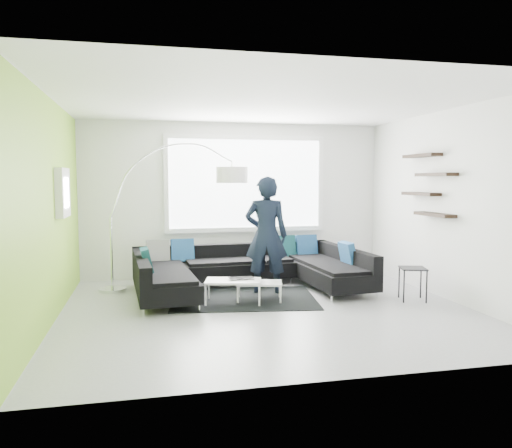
{
  "coord_description": "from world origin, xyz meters",
  "views": [
    {
      "loc": [
        -1.61,
        -6.52,
        1.77
      ],
      "look_at": [
        0.04,
        0.9,
        1.1
      ],
      "focal_mm": 35.0,
      "sensor_mm": 36.0,
      "label": 1
    }
  ],
  "objects": [
    {
      "name": "rug",
      "position": [
        -0.2,
        0.66,
        0.01
      ],
      "size": [
        2.3,
        1.82,
        0.01
      ],
      "primitive_type": "cube",
      "rotation": [
        0.0,
        0.0,
        -0.14
      ],
      "color": "black",
      "rests_on": "ground"
    },
    {
      "name": "ground",
      "position": [
        0.0,
        0.0,
        0.0
      ],
      "size": [
        5.5,
        5.5,
        0.0
      ],
      "primitive_type": "plane",
      "color": "gray",
      "rests_on": "ground"
    },
    {
      "name": "sectional_sofa",
      "position": [
        -0.02,
        1.11,
        0.33
      ],
      "size": [
        3.64,
        2.39,
        0.76
      ],
      "rotation": [
        0.0,
        0.0,
        0.06
      ],
      "color": "black",
      "rests_on": "ground"
    },
    {
      "name": "arc_lamp",
      "position": [
        -2.15,
        1.63,
        1.18
      ],
      "size": [
        2.31,
        1.15,
        2.36
      ],
      "primitive_type": null,
      "rotation": [
        0.0,
        0.0,
        -0.16
      ],
      "color": "white",
      "rests_on": "ground"
    },
    {
      "name": "person",
      "position": [
        0.23,
        0.98,
        0.91
      ],
      "size": [
        0.88,
        0.77,
        1.82
      ],
      "primitive_type": "imported",
      "rotation": [
        0.0,
        0.0,
        2.88
      ],
      "color": "black",
      "rests_on": "ground"
    },
    {
      "name": "room_shell",
      "position": [
        0.04,
        0.21,
        1.81
      ],
      "size": [
        5.54,
        5.04,
        2.82
      ],
      "color": "silver",
      "rests_on": "ground"
    },
    {
      "name": "side_table",
      "position": [
        2.21,
        0.02,
        0.24
      ],
      "size": [
        0.44,
        0.44,
        0.49
      ],
      "primitive_type": "cube",
      "rotation": [
        0.0,
        0.0,
        -0.29
      ],
      "color": "black",
      "rests_on": "ground"
    },
    {
      "name": "coffee_table",
      "position": [
        -0.2,
        0.47,
        0.17
      ],
      "size": [
        1.14,
        0.82,
        0.34
      ],
      "primitive_type": "cube",
      "rotation": [
        0.0,
        0.0,
        -0.24
      ],
      "color": "white",
      "rests_on": "ground"
    },
    {
      "name": "laptop",
      "position": [
        -0.27,
        0.42,
        0.35
      ],
      "size": [
        0.4,
        0.28,
        0.03
      ],
      "primitive_type": "imported",
      "rotation": [
        0.0,
        0.0,
        0.07
      ],
      "color": "black",
      "rests_on": "coffee_table"
    }
  ]
}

